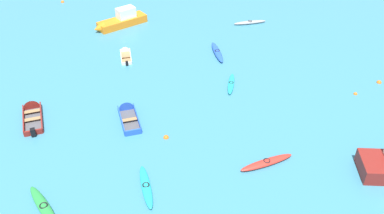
% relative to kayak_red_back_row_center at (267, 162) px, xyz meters
% --- Properties ---
extents(kayak_red_back_row_center, '(3.16, 2.57, 0.34)m').
position_rel_kayak_red_back_row_center_xyz_m(kayak_red_back_row_center, '(0.00, 0.00, 0.00)').
color(kayak_red_back_row_center, red).
rests_on(kayak_red_back_row_center, ground_plane).
extents(kayak_blue_near_right, '(1.98, 3.51, 0.34)m').
position_rel_kayak_red_back_row_center_xyz_m(kayak_blue_near_right, '(-5.46, 12.77, 0.00)').
color(kayak_blue_near_right, blue).
rests_on(kayak_blue_near_right, ground_plane).
extents(kayak_turquoise_far_right, '(0.72, 2.94, 0.28)m').
position_rel_kayak_red_back_row_center_xyz_m(kayak_turquoise_far_right, '(-3.49, 8.14, -0.03)').
color(kayak_turquoise_far_right, teal).
rests_on(kayak_turquoise_far_right, ground_plane).
extents(kayak_grey_center, '(3.13, 1.90, 0.31)m').
position_rel_kayak_red_back_row_center_xyz_m(kayak_grey_center, '(-3.49, 19.42, -0.01)').
color(kayak_grey_center, gray).
rests_on(kayak_grey_center, ground_plane).
extents(rowboat_white_cluster_outer, '(1.86, 2.87, 0.77)m').
position_rel_kayak_red_back_row_center_xyz_m(rowboat_white_cluster_outer, '(-13.12, 10.88, -0.04)').
color(rowboat_white_cluster_outer, '#99754C').
rests_on(rowboat_white_cluster_outer, ground_plane).
extents(kayak_green_outer_left, '(3.28, 2.84, 0.36)m').
position_rel_kayak_red_back_row_center_xyz_m(kayak_green_outer_left, '(-11.24, -6.29, 0.01)').
color(kayak_green_outer_left, '#288C3D').
rests_on(kayak_green_outer_left, ground_plane).
extents(motor_launch_orange_foreground_center, '(4.43, 4.95, 1.89)m').
position_rel_kayak_red_back_row_center_xyz_m(motor_launch_orange_foreground_center, '(-15.62, 15.90, 0.39)').
color(motor_launch_orange_foreground_center, orange).
rests_on(motor_launch_orange_foreground_center, ground_plane).
extents(rowboat_maroon_back_row_left, '(2.92, 3.73, 1.12)m').
position_rel_kayak_red_back_row_center_xyz_m(rowboat_maroon_back_row_left, '(-16.39, 1.33, 0.02)').
color(rowboat_maroon_back_row_left, '#4C4C51').
rests_on(rowboat_maroon_back_row_left, ground_plane).
extents(rowboat_blue_outer_right, '(2.66, 3.50, 1.05)m').
position_rel_kayak_red_back_row_center_xyz_m(rowboat_blue_outer_right, '(-9.91, 2.77, 0.02)').
color(rowboat_blue_outer_right, '#4C4C51').
rests_on(rowboat_blue_outer_right, ground_plane).
extents(kayak_turquoise_far_left, '(2.02, 3.26, 0.32)m').
position_rel_kayak_red_back_row_center_xyz_m(kayak_turquoise_far_left, '(-6.42, -3.57, -0.01)').
color(kayak_turquoise_far_left, teal).
rests_on(kayak_turquoise_far_left, ground_plane).
extents(mooring_buoy_between_boats_right, '(0.38, 0.38, 0.38)m').
position_rel_kayak_red_back_row_center_xyz_m(mooring_buoy_between_boats_right, '(7.60, 11.18, -0.16)').
color(mooring_buoy_between_boats_right, orange).
rests_on(mooring_buoy_between_boats_right, ground_plane).
extents(mooring_buoy_far_field, '(0.37, 0.37, 0.37)m').
position_rel_kayak_red_back_row_center_xyz_m(mooring_buoy_far_field, '(-23.78, 20.07, -0.16)').
color(mooring_buoy_far_field, orange).
rests_on(mooring_buoy_far_field, ground_plane).
extents(mooring_buoy_midfield, '(0.29, 0.29, 0.29)m').
position_rel_kayak_red_back_row_center_xyz_m(mooring_buoy_midfield, '(5.72, 9.10, -0.16)').
color(mooring_buoy_midfield, orange).
rests_on(mooring_buoy_midfield, ground_plane).
extents(mooring_buoy_outer_edge, '(0.37, 0.37, 0.37)m').
position_rel_kayak_red_back_row_center_xyz_m(mooring_buoy_outer_edge, '(-6.58, 0.97, -0.16)').
color(mooring_buoy_outer_edge, orange).
rests_on(mooring_buoy_outer_edge, ground_plane).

